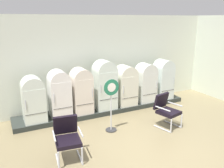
{
  "coord_description": "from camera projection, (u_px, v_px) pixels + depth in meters",
  "views": [
    {
      "loc": [
        -3.22,
        -3.97,
        3.1
      ],
      "look_at": [
        0.14,
        2.75,
        1.02
      ],
      "focal_mm": 37.76,
      "sensor_mm": 36.0,
      "label": 1
    }
  ],
  "objects": [
    {
      "name": "display_plinth",
      "position": [
        105.0,
        108.0,
        8.23
      ],
      "size": [
        6.07,
        0.95,
        0.15
      ],
      "primitive_type": "cube",
      "color": "#2A2F2C",
      "rests_on": "ground"
    },
    {
      "name": "armchair_right",
      "position": [
        166.0,
        109.0,
        6.91
      ],
      "size": [
        0.72,
        0.8,
        0.98
      ],
      "color": "silver",
      "rests_on": "ground"
    },
    {
      "name": "back_wall",
      "position": [
        97.0,
        62.0,
        8.36
      ],
      "size": [
        11.76,
        0.12,
        3.24
      ],
      "color": "silver",
      "rests_on": "ground"
    },
    {
      "name": "side_wall_right",
      "position": [
        217.0,
        58.0,
        9.35
      ],
      "size": [
        0.16,
        2.2,
        3.24
      ],
      "color": "silver",
      "rests_on": "ground"
    },
    {
      "name": "refrigerator_5",
      "position": [
        146.0,
        82.0,
        8.57
      ],
      "size": [
        0.66,
        0.62,
        1.41
      ],
      "color": "silver",
      "rests_on": "display_plinth"
    },
    {
      "name": "refrigerator_2",
      "position": [
        81.0,
        89.0,
        7.51
      ],
      "size": [
        0.61,
        0.64,
        1.46
      ],
      "color": "silver",
      "rests_on": "display_plinth"
    },
    {
      "name": "armchair_left",
      "position": [
        67.0,
        136.0,
        5.3
      ],
      "size": [
        0.67,
        0.75,
        0.98
      ],
      "color": "silver",
      "rests_on": "ground"
    },
    {
      "name": "refrigerator_1",
      "position": [
        59.0,
        92.0,
        7.22
      ],
      "size": [
        0.61,
        0.66,
        1.46
      ],
      "color": "white",
      "rests_on": "display_plinth"
    },
    {
      "name": "ground",
      "position": [
        158.0,
        154.0,
        5.65
      ],
      "size": [
        12.0,
        10.0,
        0.05
      ],
      "primitive_type": "cube",
      "color": "#807150"
    },
    {
      "name": "refrigerator_3",
      "position": [
        105.0,
        83.0,
        7.84
      ],
      "size": [
        0.69,
        0.64,
        1.65
      ],
      "color": "silver",
      "rests_on": "display_plinth"
    },
    {
      "name": "refrigerator_6",
      "position": [
        163.0,
        78.0,
        8.91
      ],
      "size": [
        0.61,
        0.63,
        1.48
      ],
      "color": "silver",
      "rests_on": "display_plinth"
    },
    {
      "name": "refrigerator_0",
      "position": [
        33.0,
        98.0,
        6.88
      ],
      "size": [
        0.64,
        0.64,
        1.36
      ],
      "color": "silver",
      "rests_on": "display_plinth"
    },
    {
      "name": "sign_stand",
      "position": [
        111.0,
        106.0,
        6.57
      ],
      "size": [
        0.45,
        0.32,
        1.52
      ],
      "color": "#2D2D30",
      "rests_on": "ground"
    },
    {
      "name": "refrigerator_4",
      "position": [
        126.0,
        84.0,
        8.23
      ],
      "size": [
        0.67,
        0.66,
        1.4
      ],
      "color": "silver",
      "rests_on": "display_plinth"
    }
  ]
}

